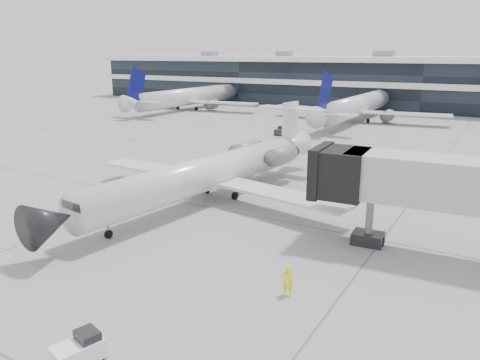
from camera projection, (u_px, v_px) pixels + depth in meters
The scene contains 9 objects.
ground at pixel (249, 215), 35.59m from camera, with size 220.00×220.00×0.00m, color gray.
terminal at pixel (431, 86), 102.66m from camera, with size 170.00×22.00×10.00m, color black.
bg_jet_left at pixel (192, 109), 103.30m from camera, with size 32.00×40.00×9.60m, color silver, non-canonical shape.
bg_jet_center at pixel (357, 121), 85.34m from camera, with size 32.00×40.00×9.60m, color silver, non-canonical shape.
regional_jet at pixel (212, 171), 38.76m from camera, with size 24.81×30.97×7.15m.
ramp_worker at pixel (288, 280), 23.66m from camera, with size 0.58×0.38×1.60m, color #F7FF1A.
baggage_tug at pixel (80, 350), 18.54m from camera, with size 1.63×2.16×1.22m.
traffic_cone at pixel (156, 177), 45.45m from camera, with size 0.40×0.40×0.55m.
far_tug at pixel (281, 131), 70.31m from camera, with size 1.27×2.08×1.30m.
Camera 1 is at (16.33, -29.41, 11.92)m, focal length 35.00 mm.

